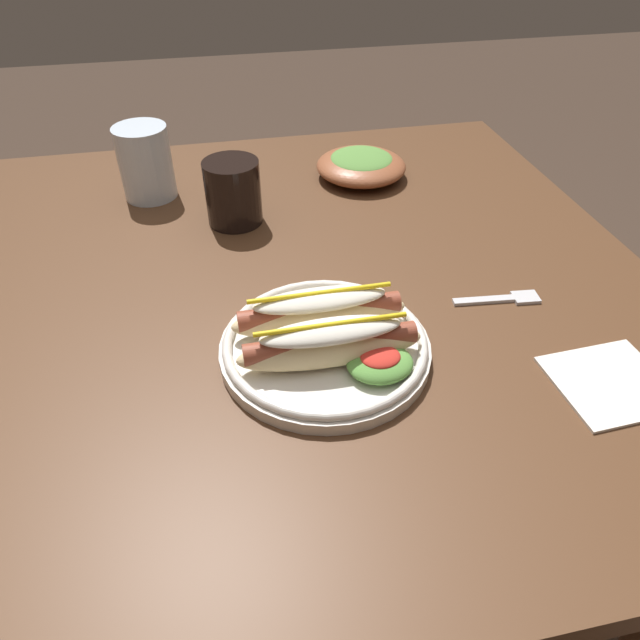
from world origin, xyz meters
name	(u,v)px	position (x,y,z in m)	size (l,w,h in m)	color
ground_plane	(285,549)	(0.00, 0.00, 0.00)	(8.00, 8.00, 0.00)	#3D2D23
dining_table	(268,333)	(0.00, 0.00, 0.64)	(1.13, 1.05, 0.74)	#51331E
hot_dog_plate	(327,339)	(0.06, -0.17, 0.77)	(0.26, 0.26, 0.08)	silver
fork	(503,299)	(0.32, -0.11, 0.74)	(0.12, 0.03, 0.00)	silver
soda_cup	(233,192)	(-0.02, 0.18, 0.79)	(0.09, 0.09, 0.10)	black
water_cup	(146,163)	(-0.16, 0.31, 0.80)	(0.09, 0.09, 0.12)	silver
side_bowl	(361,165)	(0.22, 0.30, 0.76)	(0.17, 0.17, 0.05)	brown
napkin	(611,383)	(0.37, -0.28, 0.74)	(0.13, 0.12, 0.00)	white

